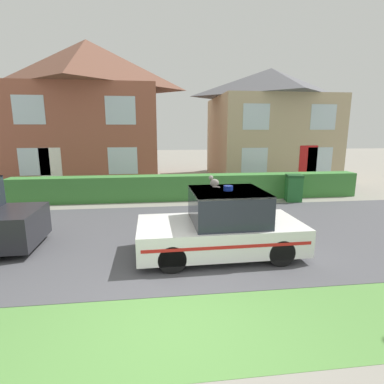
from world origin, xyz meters
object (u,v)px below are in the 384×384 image
(cat, at_px, (214,182))
(police_car, at_px, (222,226))
(house_left, at_px, (90,111))
(wheelie_bin, at_px, (294,188))
(house_right, at_px, (269,123))

(cat, bearing_deg, police_car, -129.70)
(police_car, relative_size, house_left, 0.49)
(cat, relative_size, wheelie_bin, 0.25)
(cat, height_order, wheelie_bin, cat)
(police_car, distance_m, house_right, 13.03)
(house_right, bearing_deg, wheelie_bin, -101.25)
(police_car, relative_size, cat, 13.82)
(house_left, bearing_deg, police_car, -65.97)
(police_car, bearing_deg, house_left, -66.92)
(house_left, bearing_deg, cat, -67.05)
(house_right, bearing_deg, police_car, -115.28)
(police_car, xyz_separation_m, house_left, (-5.15, 11.55, 3.25))
(cat, relative_size, house_right, 0.04)
(house_right, distance_m, wheelie_bin, 7.26)
(cat, bearing_deg, house_left, -34.26)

